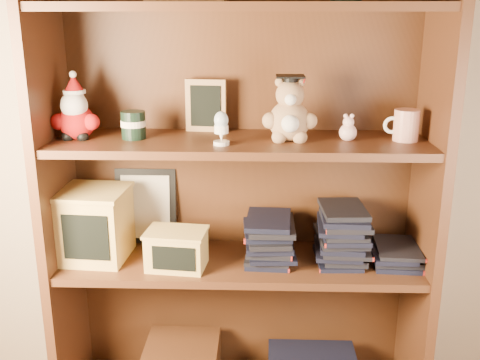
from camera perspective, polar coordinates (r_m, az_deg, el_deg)
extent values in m
cube|color=tan|center=(1.89, -6.26, 14.40)|extent=(3.00, 0.04, 2.50)
cube|color=#4C2915|center=(1.87, -18.21, -0.40)|extent=(0.03, 0.35, 1.60)
cube|color=#4C2915|center=(1.83, 18.60, -0.78)|extent=(0.03, 0.35, 1.60)
cube|color=#472613|center=(1.92, 0.17, 0.86)|extent=(1.20, 0.02, 1.60)
cube|color=#4C2915|center=(1.68, 0.00, 17.19)|extent=(1.14, 0.33, 0.02)
cube|color=#4C2915|center=(1.85, 0.00, -8.39)|extent=(1.14, 0.33, 0.02)
cube|color=#4C2915|center=(1.72, 0.00, 3.75)|extent=(1.14, 0.33, 0.02)
sphere|color=#A50F0F|center=(1.80, -16.23, 5.66)|extent=(0.11, 0.11, 0.11)
sphere|color=#A50F0F|center=(1.79, -17.94, 5.65)|extent=(0.05, 0.05, 0.05)
sphere|color=#A50F0F|center=(1.76, -14.88, 5.72)|extent=(0.05, 0.05, 0.05)
sphere|color=black|center=(1.79, -17.09, 4.25)|extent=(0.04, 0.04, 0.04)
sphere|color=black|center=(1.77, -15.70, 4.27)|extent=(0.04, 0.04, 0.04)
sphere|color=white|center=(1.77, -16.51, 7.29)|extent=(0.08, 0.08, 0.08)
sphere|color=#D8B293|center=(1.78, -16.42, 7.94)|extent=(0.06, 0.06, 0.06)
cone|color=#A50F0F|center=(1.78, -16.55, 9.38)|extent=(0.06, 0.06, 0.05)
sphere|color=white|center=(1.78, -16.62, 10.25)|extent=(0.02, 0.02, 0.02)
cylinder|color=white|center=(1.78, -16.48, 8.60)|extent=(0.07, 0.07, 0.01)
cylinder|color=black|center=(1.75, -10.77, 5.51)|extent=(0.07, 0.07, 0.08)
cylinder|color=beige|center=(1.75, -10.78, 5.68)|extent=(0.08, 0.08, 0.02)
cube|color=#9E7547|center=(1.82, -3.49, 7.55)|extent=(0.13, 0.03, 0.17)
cube|color=black|center=(1.81, -3.52, 7.50)|extent=(0.10, 0.02, 0.13)
cube|color=#9E7547|center=(1.86, -3.37, 5.56)|extent=(0.06, 0.06, 0.01)
cylinder|color=white|center=(1.65, -1.90, 3.78)|extent=(0.05, 0.05, 0.01)
cone|color=white|center=(1.64, -1.91, 4.48)|extent=(0.02, 0.02, 0.03)
cylinder|color=white|center=(1.64, -1.91, 5.19)|extent=(0.04, 0.04, 0.02)
ellipsoid|color=silver|center=(1.63, -1.92, 6.10)|extent=(0.04, 0.04, 0.05)
sphere|color=#A27C56|center=(1.71, 5.03, 5.98)|extent=(0.12, 0.12, 0.12)
sphere|color=white|center=(1.66, 5.12, 5.73)|extent=(0.05, 0.05, 0.05)
sphere|color=#A27C56|center=(1.69, 3.10, 6.05)|extent=(0.05, 0.05, 0.05)
sphere|color=#A27C56|center=(1.69, 7.02, 5.98)|extent=(0.05, 0.05, 0.05)
sphere|color=#A27C56|center=(1.68, 3.99, 4.38)|extent=(0.04, 0.04, 0.04)
sphere|color=#A27C56|center=(1.68, 6.11, 4.35)|extent=(0.04, 0.04, 0.04)
sphere|color=#A27C56|center=(1.69, 5.10, 8.64)|extent=(0.09, 0.09, 0.09)
sphere|color=white|center=(1.66, 5.15, 8.16)|extent=(0.04, 0.04, 0.04)
sphere|color=#A27C56|center=(1.70, 4.05, 9.88)|extent=(0.03, 0.03, 0.03)
sphere|color=#A27C56|center=(1.70, 6.17, 9.84)|extent=(0.03, 0.03, 0.03)
cylinder|color=black|center=(1.69, 5.14, 10.12)|extent=(0.04, 0.04, 0.02)
cube|color=black|center=(1.69, 5.15, 10.45)|extent=(0.08, 0.08, 0.01)
cylinder|color=#A50F0F|center=(1.67, 6.55, 10.02)|extent=(0.00, 0.04, 0.03)
sphere|color=beige|center=(1.73, 10.91, 4.76)|extent=(0.05, 0.05, 0.05)
sphere|color=beige|center=(1.73, 10.96, 5.79)|extent=(0.03, 0.03, 0.03)
sphere|color=beige|center=(1.72, 10.68, 6.42)|extent=(0.01, 0.01, 0.01)
sphere|color=beige|center=(1.72, 11.31, 6.40)|extent=(0.01, 0.01, 0.01)
cylinder|color=silver|center=(1.76, 16.53, 5.36)|extent=(0.08, 0.08, 0.09)
torus|color=white|center=(1.75, 15.18, 5.40)|extent=(0.05, 0.01, 0.05)
cube|color=black|center=(1.97, -9.53, -2.61)|extent=(0.21, 0.05, 0.26)
cube|color=beige|center=(1.96, -9.59, -2.71)|extent=(0.17, 0.03, 0.22)
cube|color=#D9B359|center=(1.88, -14.51, -4.48)|extent=(0.22, 0.22, 0.22)
cube|color=black|center=(1.79, -15.42, -5.67)|extent=(0.15, 0.02, 0.15)
cube|color=#D9B359|center=(1.84, -14.77, -1.17)|extent=(0.23, 0.23, 0.01)
cube|color=#D9B359|center=(1.78, -6.45, -7.09)|extent=(0.19, 0.14, 0.12)
cube|color=black|center=(1.72, -6.76, -7.95)|extent=(0.13, 0.02, 0.08)
cube|color=#D9B359|center=(1.76, -6.52, -5.28)|extent=(0.20, 0.15, 0.01)
cube|color=black|center=(1.84, 2.92, -7.84)|extent=(0.14, 0.20, 0.02)
cube|color=black|center=(1.84, 2.93, -7.39)|extent=(0.14, 0.20, 0.02)
cube|color=black|center=(1.83, 2.93, -6.94)|extent=(0.14, 0.20, 0.02)
cube|color=black|center=(1.82, 2.94, -6.48)|extent=(0.14, 0.20, 0.02)
cube|color=black|center=(1.82, 2.95, -6.01)|extent=(0.14, 0.20, 0.02)
cube|color=black|center=(1.81, 2.96, -5.55)|extent=(0.14, 0.20, 0.02)
cube|color=black|center=(1.81, 2.96, -5.08)|extent=(0.14, 0.20, 0.02)
cube|color=black|center=(1.80, 2.97, -4.60)|extent=(0.14, 0.20, 0.02)
cube|color=black|center=(1.79, 2.98, -4.13)|extent=(0.14, 0.20, 0.02)
cube|color=black|center=(1.86, 10.20, -7.84)|extent=(0.14, 0.20, 0.02)
cube|color=black|center=(1.86, 10.23, -7.39)|extent=(0.14, 0.20, 0.02)
cube|color=black|center=(1.85, 10.25, -6.94)|extent=(0.14, 0.20, 0.02)
cube|color=black|center=(1.84, 10.28, -6.48)|extent=(0.14, 0.20, 0.02)
cube|color=black|center=(1.84, 10.30, -6.02)|extent=(0.14, 0.20, 0.02)
cube|color=black|center=(1.83, 10.33, -5.56)|extent=(0.14, 0.20, 0.02)
cube|color=black|center=(1.83, 10.36, -5.10)|extent=(0.14, 0.20, 0.02)
cube|color=black|center=(1.82, 10.38, -4.63)|extent=(0.14, 0.20, 0.02)
cube|color=black|center=(1.81, 10.41, -4.16)|extent=(0.14, 0.20, 0.02)
cube|color=black|center=(1.81, 10.44, -3.69)|extent=(0.14, 0.20, 0.02)
cube|color=black|center=(1.80, 10.46, -3.21)|extent=(0.14, 0.20, 0.02)
cube|color=black|center=(1.80, 10.49, -2.73)|extent=(0.14, 0.20, 0.02)
cube|color=black|center=(1.89, 15.28, -7.76)|extent=(0.14, 0.20, 0.02)
cube|color=black|center=(1.89, 15.32, -7.32)|extent=(0.14, 0.20, 0.02)
cube|color=black|center=(1.88, 15.36, -6.87)|extent=(0.14, 0.20, 0.02)
cube|color=black|center=(1.88, 15.40, -6.42)|extent=(0.14, 0.20, 0.02)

